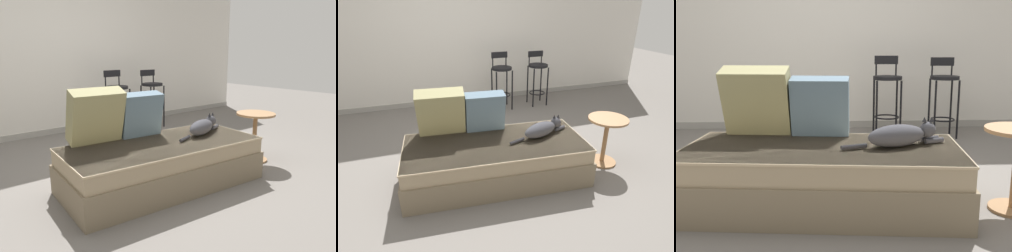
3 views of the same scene
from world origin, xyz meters
The scene contains 10 objects.
ground_plane centered at (0.00, 0.00, 0.00)m, with size 16.00×16.00×0.00m, color #66605B.
wall_back_panel centered at (0.00, 2.25, 1.30)m, with size 8.00×0.10×2.60m, color silver.
wall_baseboard_trim centered at (0.00, 2.20, 0.04)m, with size 8.00×0.02×0.09m, color gray.
couch centered at (0.00, -0.40, 0.22)m, with size 1.96×1.02×0.43m.
throw_pillow_corner centered at (-0.49, -0.03, 0.69)m, with size 0.52×0.36×0.52m.
throw_pillow_middle centered at (-0.02, -0.07, 0.65)m, with size 0.45×0.26×0.45m.
cat centered at (0.53, -0.41, 0.50)m, with size 0.73×0.31×0.19m.
bar_stool_near_window centered at (0.74, 1.64, 0.58)m, with size 0.34×0.34×0.97m.
bar_stool_by_doorway centered at (1.42, 1.64, 0.58)m, with size 0.34×0.34×0.95m.
side_table centered at (1.29, -0.52, 0.37)m, with size 0.44×0.44×0.57m.
Camera 2 is at (-0.74, -2.87, 1.77)m, focal length 30.00 mm.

